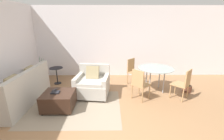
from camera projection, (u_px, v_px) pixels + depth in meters
name	position (u px, v px, depth m)	size (l,w,h in m)	color
ground_plane	(110.00, 129.00, 3.10)	(20.00, 20.00, 0.00)	#936B47
wall_back	(110.00, 42.00, 5.97)	(12.00, 0.06, 2.75)	white
wall_left	(2.00, 51.00, 4.09)	(0.06, 12.00, 2.75)	white
area_rug	(75.00, 107.00, 3.94)	(2.34, 1.85, 0.01)	gray
couch	(21.00, 92.00, 4.07)	(0.83, 2.09, 0.93)	#B2ADA3
armchair	(93.00, 84.00, 4.52)	(1.06, 1.02, 0.89)	#B2ADA3
ottoman	(59.00, 100.00, 3.79)	(0.76, 0.69, 0.44)	#382319
book_stack	(55.00, 92.00, 3.73)	(0.21, 0.18, 0.03)	black
tv_remote_primary	(55.00, 90.00, 3.91)	(0.11, 0.15, 0.01)	#333338
potted_plant	(43.00, 77.00, 5.47)	(0.39, 0.39, 1.04)	#333338
side_table	(57.00, 72.00, 5.35)	(0.46, 0.46, 0.60)	black
dining_table	(156.00, 70.00, 4.73)	(1.11, 1.11, 0.76)	#8C9E99
dining_chair_near_left	(139.00, 83.00, 4.18)	(0.59, 0.59, 0.90)	tan
dining_chair_near_right	(184.00, 82.00, 4.19)	(0.59, 0.59, 0.90)	tan
dining_chair_far_left	(133.00, 70.00, 5.36)	(0.59, 0.59, 0.90)	tan
potted_plant_small	(187.00, 87.00, 4.79)	(0.27, 0.27, 0.62)	brown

